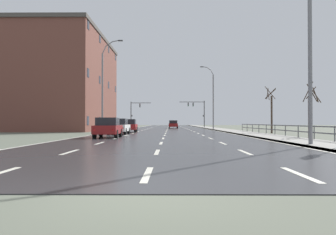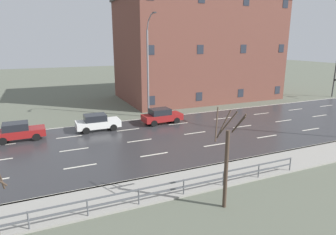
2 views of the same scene
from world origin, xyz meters
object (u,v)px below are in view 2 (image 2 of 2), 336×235
Objects in this scene: car_far_left at (162,116)px; car_far_right at (97,122)px; street_lamp_left_bank at (148,68)px; car_mid_centre at (19,131)px; brick_building at (197,49)px.

car_far_right is at bearing -93.62° from car_far_left.
car_mid_centre is at bearing -76.64° from street_lamp_left_bank.
street_lamp_left_bank is 0.49× the size of brick_building.
street_lamp_left_bank is 2.70× the size of car_far_right.
street_lamp_left_bank reaches higher than car_mid_centre.
brick_building is at bearing 128.62° from street_lamp_left_bank.
car_far_right is (-0.16, -6.56, 0.00)m from car_far_left.
car_mid_centre is 27.43m from brick_building.
car_far_left is at bearing -42.17° from brick_building.
brick_building reaches higher than car_mid_centre.
car_far_left is 17.05m from brick_building.
car_mid_centre is (3.09, -13.03, -4.62)m from street_lamp_left_bank.
car_far_right is (-0.24, 6.75, 0.00)m from car_mid_centre.
street_lamp_left_bank is 5.52m from car_far_left.
street_lamp_left_bank is at bearing -51.38° from brick_building.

